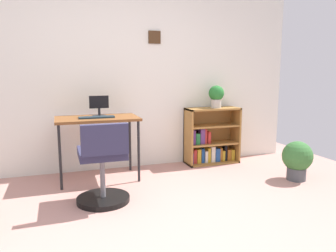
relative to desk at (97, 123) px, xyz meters
name	(u,v)px	position (x,y,z in m)	size (l,w,h in m)	color
ground_plane	(158,246)	(0.22, -1.70, -0.68)	(6.24, 6.24, 0.00)	tan
wall_back	(109,79)	(0.22, 0.45, 0.50)	(5.20, 0.12, 2.36)	white
desk	(97,123)	(0.00, 0.00, 0.00)	(0.95, 0.56, 0.75)	brown
monitor	(99,106)	(0.04, 0.08, 0.19)	(0.23, 0.16, 0.25)	#262628
keyboard	(97,117)	(-0.01, -0.06, 0.08)	(0.40, 0.12, 0.02)	#1A2B35
office_chair	(103,168)	(-0.05, -0.78, -0.32)	(0.52, 0.55, 0.82)	black
bookshelf_low	(210,139)	(1.58, 0.24, -0.34)	(0.75, 0.30, 0.78)	#A06F34
potted_plant_on_shelf	(216,95)	(1.64, 0.20, 0.28)	(0.21, 0.21, 0.31)	#B7B2A8
potted_plant_floor	(297,159)	(2.22, -0.79, -0.42)	(0.35, 0.35, 0.47)	#474C51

